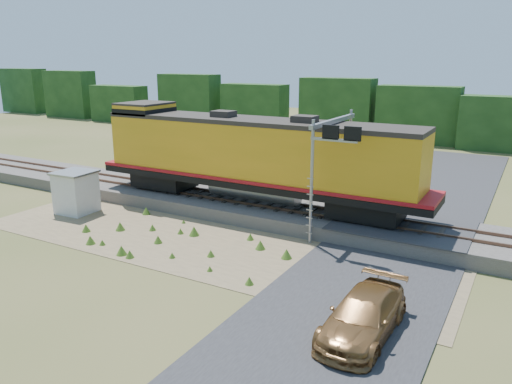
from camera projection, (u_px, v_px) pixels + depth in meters
The scene contains 11 objects.
ground at pixel (230, 253), 24.78m from camera, with size 140.00×140.00×0.00m, color #475123.
ballast at pixel (283, 213), 29.72m from camera, with size 70.00×5.00×0.80m, color slate.
rails at pixel (284, 206), 29.59m from camera, with size 70.00×1.54×0.16m.
dirt_shoulder at pixel (202, 242), 26.15m from camera, with size 26.00×8.00×0.03m, color #8C7754.
road at pixel (372, 275), 22.05m from camera, with size 7.00×66.00×0.86m.
tree_line_north at pixel (411, 116), 55.92m from camera, with size 130.00×3.00×6.50m.
weed_clumps at pixel (175, 240), 26.53m from camera, with size 15.00×6.20×0.56m, color #43691E, non-canonical shape.
locomotive at pixel (250, 155), 29.96m from camera, with size 21.54×3.28×5.56m.
shed at pixel (76, 192), 30.89m from camera, with size 2.34×2.34×2.63m.
signal_gantry at pixel (334, 145), 26.46m from camera, with size 2.55×6.20×6.44m.
car at pixel (363, 316), 17.23m from camera, with size 2.07×5.09×1.48m, color olive.
Camera 1 is at (12.55, -19.49, 9.34)m, focal length 35.00 mm.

